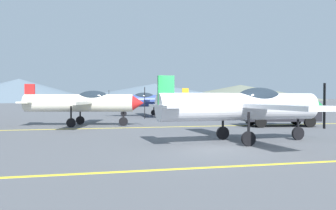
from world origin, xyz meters
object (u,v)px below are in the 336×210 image
airplane_far (150,100)px  car_sedan (279,112)px  airplane_mid (84,102)px  airplane_near (246,106)px

airplane_far → car_sedan: (5.26, -12.34, -0.55)m
airplane_mid → car_sedan: 11.47m
airplane_near → car_sedan: 8.18m
airplane_far → airplane_near: bearing=-89.7°
airplane_far → car_sedan: 13.42m
airplane_near → car_sedan: airplane_near is taller
airplane_near → car_sedan: bearing=50.8°
airplane_near → airplane_far: size_ratio=1.00×
airplane_far → airplane_mid: bearing=-121.7°
airplane_near → airplane_mid: size_ratio=1.01×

